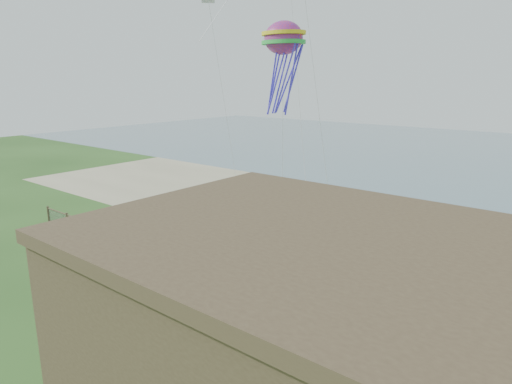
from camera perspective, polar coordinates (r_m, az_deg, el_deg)
ground at (r=24.16m, az=-17.34°, el=-14.99°), size 160.00×160.00×0.00m
sand_beach at (r=39.54m, az=10.04°, el=-3.07°), size 72.00×20.00×0.02m
ocean at (r=80.16m, az=25.62°, el=4.39°), size 160.00×68.00×0.02m
chainlink_fence at (r=27.25m, az=-6.80°, el=-9.70°), size 36.20×0.20×1.25m
motel at (r=13.93m, az=11.19°, el=-21.10°), size 15.00×10.00×7.00m
motel_deck at (r=20.38m, az=19.22°, el=-20.22°), size 15.00×2.00×0.50m
picnic_table at (r=21.90m, az=-0.20°, el=-16.49°), size 1.96×1.76×0.68m
octopus_kite at (r=30.08m, az=3.39°, el=15.58°), size 3.36×2.59×6.36m
kite_white at (r=35.49m, az=-5.95°, el=21.66°), size 2.30×2.17×3.27m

